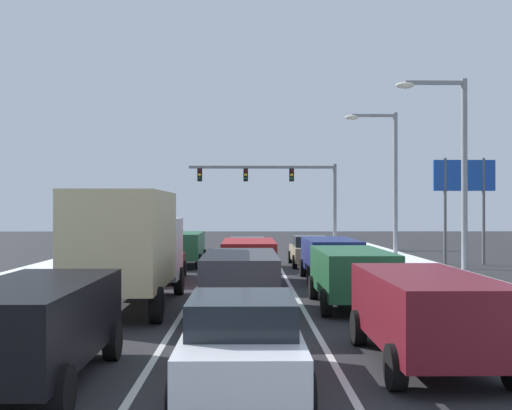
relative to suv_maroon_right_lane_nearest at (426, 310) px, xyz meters
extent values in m
plane|color=#28282B|center=(-3.39, 9.63, -1.02)|extent=(120.00, 120.00, 0.00)
cube|color=silver|center=(-1.69, 13.99, -1.01)|extent=(0.14, 48.01, 0.01)
cube|color=silver|center=(-5.09, 13.99, -1.01)|extent=(0.14, 48.01, 0.01)
cube|color=white|center=(3.61, 13.99, -0.70)|extent=(2.17, 48.01, 0.62)
cube|color=white|center=(-10.39, 13.99, -0.58)|extent=(1.38, 48.01, 0.87)
cube|color=maroon|center=(0.00, 0.01, 0.03)|extent=(1.95, 4.90, 1.25)
cube|color=black|center=(0.00, -2.40, 0.30)|extent=(1.56, 0.06, 0.55)
cube|color=red|center=(-0.78, -2.39, -0.07)|extent=(0.20, 0.08, 0.28)
cylinder|color=black|center=(-0.96, 1.71, -0.65)|extent=(0.25, 0.74, 0.74)
cylinder|color=black|center=(0.95, 1.71, -0.65)|extent=(0.25, 0.74, 0.74)
cylinder|color=black|center=(-0.96, -1.69, -0.65)|extent=(0.25, 0.74, 0.74)
cube|color=#1E5633|center=(-0.24, 6.98, 0.03)|extent=(1.95, 4.90, 1.25)
cube|color=black|center=(-0.24, 4.57, 0.30)|extent=(1.56, 0.06, 0.55)
cube|color=red|center=(-1.02, 4.58, -0.07)|extent=(0.20, 0.08, 0.28)
cube|color=red|center=(0.54, 4.58, -0.07)|extent=(0.20, 0.08, 0.28)
cylinder|color=black|center=(-1.20, 8.68, -0.65)|extent=(0.25, 0.74, 0.74)
cylinder|color=black|center=(0.71, 8.68, -0.65)|extent=(0.25, 0.74, 0.74)
cylinder|color=black|center=(-1.20, 5.28, -0.65)|extent=(0.25, 0.74, 0.74)
cylinder|color=black|center=(0.71, 5.28, -0.65)|extent=(0.25, 0.74, 0.74)
cube|color=navy|center=(0.03, 13.78, 0.03)|extent=(1.95, 4.90, 1.25)
cube|color=black|center=(0.03, 11.37, 0.30)|extent=(1.56, 0.06, 0.55)
cube|color=red|center=(-0.75, 11.38, -0.07)|extent=(0.20, 0.08, 0.28)
cube|color=red|center=(0.81, 11.38, -0.07)|extent=(0.20, 0.08, 0.28)
cylinder|color=black|center=(-0.93, 15.48, -0.65)|extent=(0.25, 0.74, 0.74)
cylinder|color=black|center=(0.98, 15.48, -0.65)|extent=(0.25, 0.74, 0.74)
cylinder|color=black|center=(-0.93, 12.08, -0.65)|extent=(0.25, 0.74, 0.74)
cylinder|color=black|center=(0.98, 12.08, -0.65)|extent=(0.25, 0.74, 0.74)
cube|color=#937F60|center=(-0.12, 20.65, -0.39)|extent=(1.82, 4.50, 0.70)
cube|color=black|center=(-0.12, 20.50, 0.22)|extent=(1.64, 2.20, 0.55)
cube|color=red|center=(-0.81, 18.45, -0.27)|extent=(0.24, 0.08, 0.14)
cube|color=red|center=(0.58, 18.45, -0.27)|extent=(0.24, 0.08, 0.14)
cylinder|color=black|center=(-1.01, 22.20, -0.69)|extent=(0.22, 0.66, 0.66)
cylinder|color=black|center=(0.77, 22.20, -0.69)|extent=(0.22, 0.66, 0.66)
cylinder|color=black|center=(-1.01, 19.10, -0.69)|extent=(0.22, 0.66, 0.66)
cylinder|color=black|center=(0.77, 19.10, -0.69)|extent=(0.22, 0.66, 0.66)
cube|color=silver|center=(-3.39, -1.59, -0.39)|extent=(1.82, 4.50, 0.70)
cube|color=black|center=(-3.39, -1.74, 0.22)|extent=(1.64, 2.20, 0.55)
cube|color=red|center=(-4.08, -3.79, -0.27)|extent=(0.24, 0.08, 0.14)
cube|color=red|center=(-2.70, -3.79, -0.27)|extent=(0.24, 0.08, 0.14)
cylinder|color=black|center=(-4.28, -0.04, -0.69)|extent=(0.22, 0.66, 0.66)
cylinder|color=black|center=(-2.50, -0.04, -0.69)|extent=(0.22, 0.66, 0.66)
cylinder|color=black|center=(-4.28, -3.14, -0.69)|extent=(0.22, 0.66, 0.66)
cylinder|color=black|center=(-2.50, -3.14, -0.69)|extent=(0.22, 0.66, 0.66)
cube|color=#38383D|center=(-3.49, 5.55, 0.03)|extent=(1.95, 4.90, 1.25)
cube|color=black|center=(-3.49, 3.14, 0.30)|extent=(1.56, 0.06, 0.55)
cube|color=red|center=(-4.27, 3.15, -0.07)|extent=(0.20, 0.08, 0.28)
cube|color=red|center=(-2.71, 3.15, -0.07)|extent=(0.20, 0.08, 0.28)
cylinder|color=black|center=(-4.44, 7.25, -0.65)|extent=(0.25, 0.74, 0.74)
cylinder|color=black|center=(-2.53, 7.25, -0.65)|extent=(0.25, 0.74, 0.74)
cylinder|color=black|center=(-4.44, 3.85, -0.65)|extent=(0.25, 0.74, 0.74)
cylinder|color=black|center=(-2.53, 3.85, -0.65)|extent=(0.25, 0.74, 0.74)
cube|color=maroon|center=(-3.24, 12.64, 0.03)|extent=(1.95, 4.90, 1.25)
cube|color=black|center=(-3.24, 10.23, 0.30)|extent=(1.56, 0.06, 0.55)
cube|color=red|center=(-4.02, 10.24, -0.07)|extent=(0.20, 0.08, 0.28)
cube|color=red|center=(-2.46, 10.24, -0.07)|extent=(0.20, 0.08, 0.28)
cylinder|color=black|center=(-4.19, 14.34, -0.65)|extent=(0.25, 0.74, 0.74)
cylinder|color=black|center=(-2.28, 14.34, -0.65)|extent=(0.25, 0.74, 0.74)
cylinder|color=black|center=(-4.19, 10.94, -0.65)|extent=(0.25, 0.74, 0.74)
cylinder|color=black|center=(-2.28, 10.94, -0.65)|extent=(0.25, 0.74, 0.74)
cube|color=slate|center=(-3.30, 18.99, -0.39)|extent=(1.82, 4.50, 0.70)
cube|color=black|center=(-3.30, 18.84, 0.22)|extent=(1.64, 2.20, 0.55)
cube|color=red|center=(-3.99, 16.79, -0.27)|extent=(0.24, 0.08, 0.14)
cube|color=red|center=(-2.61, 16.79, -0.27)|extent=(0.24, 0.08, 0.14)
cylinder|color=black|center=(-4.19, 20.54, -0.69)|extent=(0.22, 0.66, 0.66)
cylinder|color=black|center=(-2.41, 20.54, -0.69)|extent=(0.22, 0.66, 0.66)
cylinder|color=black|center=(-4.19, 17.44, -0.69)|extent=(0.22, 0.66, 0.66)
cylinder|color=black|center=(-2.41, 17.44, -0.69)|extent=(0.22, 0.66, 0.66)
cube|color=black|center=(-6.83, -1.25, 0.03)|extent=(1.95, 4.90, 1.25)
cube|color=red|center=(-6.05, -3.65, -0.07)|extent=(0.20, 0.08, 0.28)
cylinder|color=black|center=(-7.78, 0.45, -0.65)|extent=(0.25, 0.74, 0.74)
cylinder|color=black|center=(-5.87, 0.45, -0.65)|extent=(0.25, 0.74, 0.74)
cylinder|color=black|center=(-5.87, -2.95, -0.65)|extent=(0.25, 0.74, 0.74)
cube|color=#B7BABF|center=(-6.71, 9.47, 0.54)|extent=(2.35, 2.20, 2.00)
cube|color=#D1C18C|center=(-6.71, 5.87, 1.04)|extent=(2.35, 5.00, 2.60)
cylinder|color=black|center=(-7.83, 9.77, -0.56)|extent=(0.28, 0.92, 0.92)
cylinder|color=black|center=(-5.58, 9.77, -0.56)|extent=(0.28, 0.92, 0.92)
cylinder|color=black|center=(-7.83, 4.37, -0.56)|extent=(0.28, 0.92, 0.92)
cylinder|color=black|center=(-5.58, 4.37, -0.56)|extent=(0.28, 0.92, 0.92)
cube|color=maroon|center=(-6.90, 14.05, -0.39)|extent=(1.82, 4.50, 0.70)
cube|color=black|center=(-6.90, 13.90, 0.22)|extent=(1.64, 2.20, 0.55)
cube|color=red|center=(-7.59, 11.85, -0.27)|extent=(0.24, 0.08, 0.14)
cube|color=red|center=(-6.21, 11.85, -0.27)|extent=(0.24, 0.08, 0.14)
cylinder|color=black|center=(-7.79, 15.60, -0.69)|extent=(0.22, 0.66, 0.66)
cylinder|color=black|center=(-6.01, 15.60, -0.69)|extent=(0.22, 0.66, 0.66)
cylinder|color=black|center=(-7.79, 12.50, -0.69)|extent=(0.22, 0.66, 0.66)
cylinder|color=black|center=(-6.01, 12.50, -0.69)|extent=(0.22, 0.66, 0.66)
cube|color=#1E5633|center=(-6.56, 20.51, 0.03)|extent=(1.95, 4.90, 1.25)
cube|color=black|center=(-6.56, 18.10, 0.30)|extent=(1.56, 0.06, 0.55)
cube|color=red|center=(-7.34, 18.11, -0.07)|extent=(0.20, 0.08, 0.28)
cube|color=red|center=(-5.78, 18.11, -0.07)|extent=(0.20, 0.08, 0.28)
cylinder|color=black|center=(-7.51, 22.21, -0.65)|extent=(0.25, 0.74, 0.74)
cylinder|color=black|center=(-5.60, 22.21, -0.65)|extent=(0.25, 0.74, 0.74)
cylinder|color=black|center=(-7.51, 18.81, -0.65)|extent=(0.25, 0.74, 0.74)
cylinder|color=black|center=(-5.60, 18.81, -0.65)|extent=(0.25, 0.74, 0.74)
cylinder|color=slate|center=(3.21, 35.82, 2.08)|extent=(0.28, 0.28, 6.20)
cube|color=slate|center=(-2.19, 35.82, 4.93)|extent=(10.80, 0.20, 0.20)
cube|color=black|center=(0.01, 35.82, 4.36)|extent=(0.34, 0.34, 0.95)
sphere|color=#4C0A0A|center=(0.01, 35.63, 4.64)|extent=(0.22, 0.22, 0.22)
sphere|color=#F2AD14|center=(0.01, 35.63, 4.36)|extent=(0.22, 0.22, 0.22)
sphere|color=#0C3819|center=(0.01, 35.63, 4.07)|extent=(0.22, 0.22, 0.22)
cube|color=black|center=(-3.39, 35.82, 4.36)|extent=(0.34, 0.34, 0.95)
sphere|color=#4C0A0A|center=(-3.39, 35.63, 4.64)|extent=(0.22, 0.22, 0.22)
sphere|color=#F2AD14|center=(-3.39, 35.63, 4.36)|extent=(0.22, 0.22, 0.22)
sphere|color=#0C3819|center=(-3.39, 35.63, 4.07)|extent=(0.22, 0.22, 0.22)
cube|color=black|center=(-6.79, 35.82, 4.36)|extent=(0.34, 0.34, 0.95)
sphere|color=#4C0A0A|center=(-6.79, 35.63, 4.64)|extent=(0.22, 0.22, 0.22)
sphere|color=#F2AD14|center=(-6.79, 35.63, 4.36)|extent=(0.22, 0.22, 0.22)
sphere|color=#0C3819|center=(-6.79, 35.63, 4.07)|extent=(0.22, 0.22, 0.22)
cylinder|color=gray|center=(4.73, 11.81, 2.83)|extent=(0.22, 0.22, 7.69)
cube|color=gray|center=(3.63, 11.81, 6.52)|extent=(2.20, 0.14, 0.14)
ellipsoid|color=#EAE5C6|center=(2.53, 11.81, 6.42)|extent=(0.70, 0.36, 0.24)
cylinder|color=gray|center=(4.19, 20.54, 2.85)|extent=(0.22, 0.22, 7.73)
cube|color=gray|center=(3.09, 20.54, 6.57)|extent=(2.20, 0.14, 0.14)
ellipsoid|color=#EAE5C6|center=(1.99, 20.54, 6.47)|extent=(0.70, 0.36, 0.24)
cylinder|color=#59595B|center=(6.92, 21.24, 1.73)|extent=(0.16, 0.16, 5.50)
cylinder|color=#59595B|center=(8.92, 21.24, 1.73)|extent=(0.16, 0.16, 5.50)
cube|color=#1947A5|center=(7.92, 21.24, 3.58)|extent=(3.20, 0.12, 1.60)
camera|label=1|loc=(-3.32, -11.90, 1.87)|focal=45.31mm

